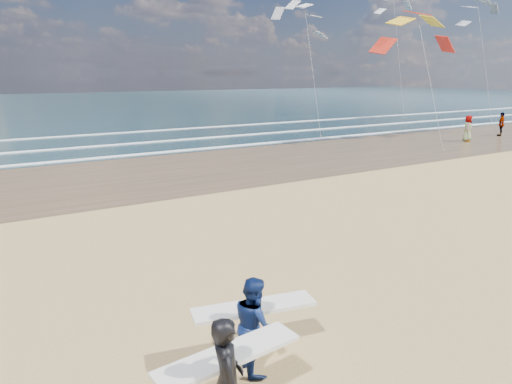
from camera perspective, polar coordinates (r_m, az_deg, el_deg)
wet_sand_strip at (r=33.25m, az=15.14°, el=5.61°), size 220.00×12.00×0.01m
ocean at (r=80.64m, az=-13.67°, el=10.74°), size 220.00×100.00×0.02m
foam_breakers at (r=40.88m, az=4.99°, el=7.73°), size 220.00×11.70×0.05m
surfer_near at (r=6.65m, az=-3.59°, el=-22.19°), size 2.24×1.10×1.88m
surfer_far at (r=8.02m, az=-0.23°, el=-16.00°), size 2.26×1.30×1.69m
beachgoer_0 at (r=37.50m, az=24.97°, el=7.21°), size 1.12×1.01×1.92m
beachgoer_1 at (r=42.02m, az=28.32°, el=7.47°), size 1.19×0.96×1.90m
kite_0 at (r=34.49m, az=20.30°, el=16.13°), size 7.48×4.92×10.40m
kite_1 at (r=39.08m, az=6.89°, el=16.35°), size 5.45×4.70×11.41m
kite_2 at (r=55.14m, az=26.49°, el=15.97°), size 6.15×4.78×13.65m
kite_5 at (r=57.15m, az=17.31°, el=16.97°), size 5.38×4.69×14.77m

